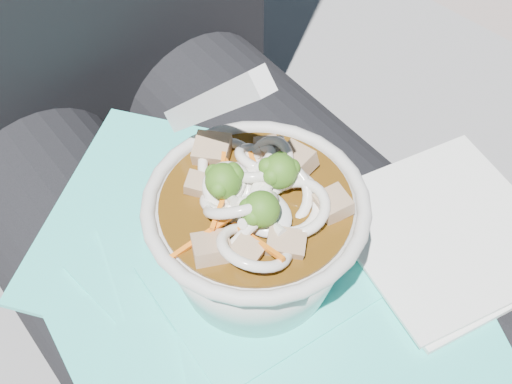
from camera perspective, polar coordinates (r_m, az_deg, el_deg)
stone_ledge at (r=0.90m, az=-5.16°, el=-12.12°), size 1.06×0.63×0.44m
lap at (r=0.57m, az=1.24°, el=-9.13°), size 0.33×0.48×0.16m
person_body at (r=0.59m, az=-4.24°, el=-1.67°), size 0.34×0.94×0.99m
plastic_bag at (r=0.47m, az=-0.16°, el=-9.47°), size 0.34×0.40×0.02m
napkins at (r=0.50m, az=14.93°, el=-3.54°), size 0.15×0.15×0.01m
udon_bowl at (r=0.43m, az=-0.03°, el=-2.83°), size 0.14×0.15×0.18m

